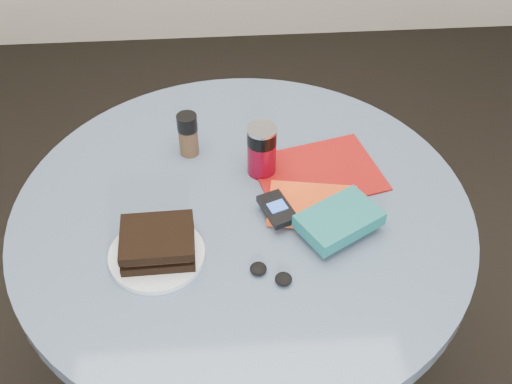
{
  "coord_description": "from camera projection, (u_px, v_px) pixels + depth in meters",
  "views": [
    {
      "loc": [
        -0.04,
        -0.97,
        1.74
      ],
      "look_at": [
        0.03,
        0.0,
        0.8
      ],
      "focal_mm": 45.0,
      "sensor_mm": 36.0,
      "label": 1
    }
  ],
  "objects": [
    {
      "name": "table",
      "position": [
        243.0,
        258.0,
        1.5
      ],
      "size": [
        1.0,
        1.0,
        0.75
      ],
      "color": "black",
      "rests_on": "ground"
    },
    {
      "name": "plate",
      "position": [
        157.0,
        255.0,
        1.29
      ],
      "size": [
        0.2,
        0.2,
        0.01
      ],
      "primitive_type": "cylinder",
      "rotation": [
        0.0,
        0.0,
        -0.02
      ],
      "color": "silver",
      "rests_on": "table"
    },
    {
      "name": "sandwich",
      "position": [
        158.0,
        242.0,
        1.27
      ],
      "size": [
        0.15,
        0.13,
        0.05
      ],
      "color": "black",
      "rests_on": "plate"
    },
    {
      "name": "soda_can",
      "position": [
        262.0,
        150.0,
        1.43
      ],
      "size": [
        0.09,
        0.09,
        0.13
      ],
      "color": "maroon",
      "rests_on": "table"
    },
    {
      "name": "pepper_grinder",
      "position": [
        188.0,
        134.0,
        1.49
      ],
      "size": [
        0.05,
        0.05,
        0.11
      ],
      "color": "#432D1C",
      "rests_on": "table"
    },
    {
      "name": "magazine",
      "position": [
        318.0,
        173.0,
        1.47
      ],
      "size": [
        0.32,
        0.27,
        0.0
      ],
      "primitive_type": "cube",
      "rotation": [
        0.0,
        0.0,
        0.25
      ],
      "color": "maroon",
      "rests_on": "table"
    },
    {
      "name": "red_book",
      "position": [
        313.0,
        206.0,
        1.38
      ],
      "size": [
        0.21,
        0.16,
        0.02
      ],
      "primitive_type": "cube",
      "rotation": [
        0.0,
        0.0,
        -0.17
      ],
      "color": "red",
      "rests_on": "magazine"
    },
    {
      "name": "novel",
      "position": [
        339.0,
        220.0,
        1.32
      ],
      "size": [
        0.19,
        0.17,
        0.03
      ],
      "primitive_type": "cube",
      "rotation": [
        0.0,
        0.0,
        0.53
      ],
      "color": "#13595B",
      "rests_on": "red_book"
    },
    {
      "name": "mp3_player",
      "position": [
        277.0,
        209.0,
        1.35
      ],
      "size": [
        0.08,
        0.11,
        0.02
      ],
      "color": "black",
      "rests_on": "red_book"
    },
    {
      "name": "headphones",
      "position": [
        271.0,
        274.0,
        1.25
      ],
      "size": [
        0.09,
        0.08,
        0.02
      ],
      "color": "black",
      "rests_on": "table"
    }
  ]
}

